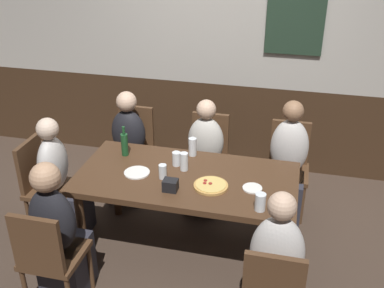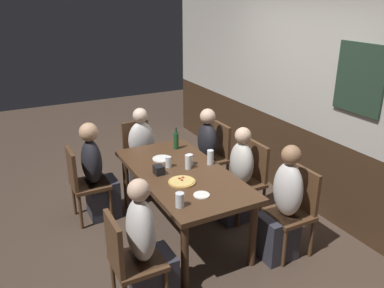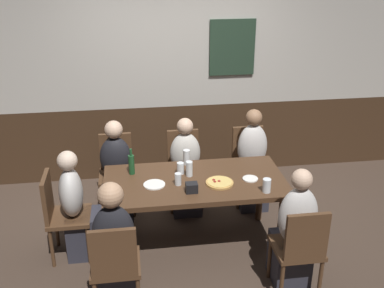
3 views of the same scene
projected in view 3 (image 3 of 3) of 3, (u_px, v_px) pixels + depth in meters
The scene contains 25 objects.
ground_plane at pixel (195, 243), 4.72m from camera, with size 12.00×12.00×0.00m, color #423328.
wall_back at pixel (176, 78), 5.70m from camera, with size 6.40×0.13×2.60m.
dining_table at pixel (195, 187), 4.46m from camera, with size 1.75×0.88×0.74m.
chair_right_near at pixel (300, 247), 3.85m from camera, with size 0.40×0.40×0.88m.
chair_mid_far at pixel (184, 164), 5.30m from camera, with size 0.40×0.40×0.88m.
chair_left_far at pixel (117, 168), 5.20m from camera, with size 0.40×0.40×0.88m.
chair_left_near at pixel (115, 263), 3.65m from camera, with size 0.40×0.40×0.88m.
chair_right_far at pixel (249, 160), 5.40m from camera, with size 0.40×0.40×0.88m.
chair_head_west at pixel (61, 212), 4.36m from camera, with size 0.40×0.40×0.88m.
person_right_near at pixel (294, 237), 4.00m from camera, with size 0.34×0.37×1.16m.
person_mid_far at pixel (186, 173), 5.17m from camera, with size 0.34×0.37×1.10m.
person_left_far at pixel (117, 177), 5.06m from camera, with size 0.34×0.37×1.11m.
person_left_near at pixel (115, 251), 3.80m from camera, with size 0.34×0.37×1.15m.
person_right_far at pixel (252, 167), 5.26m from camera, with size 0.34×0.37×1.17m.
person_head_west at pixel (79, 213), 4.39m from camera, with size 0.37×0.34×1.12m.
pizza at pixel (220, 183), 4.35m from camera, with size 0.26×0.26×0.03m.
tumbler_short at pixel (178, 180), 4.32m from camera, with size 0.06×0.06×0.12m.
highball_clear at pixel (187, 158), 4.72m from camera, with size 0.07×0.07×0.16m.
tumbler_water at pixel (189, 170), 4.48m from camera, with size 0.07×0.07×0.15m.
pint_glass_amber at pixel (267, 186), 4.19m from camera, with size 0.08×0.08×0.13m.
pint_glass_pale at pixel (180, 169), 4.53m from camera, with size 0.07×0.07×0.12m.
beer_bottle_green at pixel (131, 164), 4.51m from camera, with size 0.06×0.06×0.27m.
plate_white_large at pixel (154, 185), 4.33m from camera, with size 0.21×0.21×0.01m, color white.
plate_white_small at pixel (250, 179), 4.44m from camera, with size 0.15×0.15×0.01m, color white.
condiment_caddy at pixel (192, 188), 4.19m from camera, with size 0.11×0.09×0.09m, color black.
Camera 3 is at (-0.58, -3.88, 2.82)m, focal length 42.93 mm.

